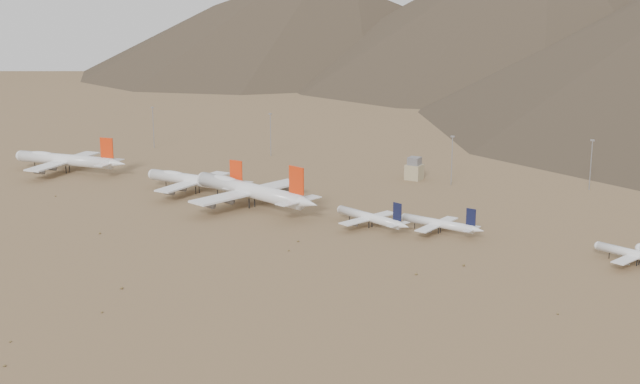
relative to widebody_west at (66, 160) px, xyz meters
The scene contains 13 objects.
ground 146.25m from the widebody_west, 15.48° to the right, with size 3000.00×3000.00×0.00m, color #90714A.
widebody_west is the anchor object (origin of this frame).
widebody_centre 90.63m from the widebody_west, ahead, with size 64.71×49.41×19.22m.
widebody_east 129.83m from the widebody_west, ahead, with size 79.11×62.27×23.91m.
narrowbody_a 194.01m from the widebody_west, ahead, with size 40.61×30.15×13.82m.
narrowbody_b 222.42m from the widebody_west, ahead, with size 39.02×28.23×12.90m.
narrowbody_c 302.83m from the widebody_west, ahead, with size 36.84×27.30×12.49m.
control_tower 189.02m from the widebody_west, 25.38° to the left, with size 8.00×8.00×12.00m.
mast_far_west 80.46m from the widebody_west, 94.68° to the left, with size 2.00×0.60×25.70m.
mast_west 118.86m from the widebody_west, 53.49° to the left, with size 2.00×0.60×25.70m.
mast_centre 208.18m from the widebody_west, 22.26° to the left, with size 2.00×0.60×25.70m.
mast_east 276.89m from the widebody_west, 22.13° to the left, with size 2.00×0.60×25.70m.
desert_scrub 196.60m from the widebody_west, 28.63° to the right, with size 429.64×170.35×0.86m.
Camera 1 is at (219.23, -300.13, 105.05)m, focal length 50.00 mm.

